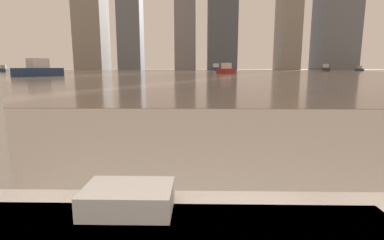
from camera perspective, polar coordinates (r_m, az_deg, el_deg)
The scene contains 11 objects.
towel_stack at distance 1.04m, azimuth -12.00°, elevation -14.38°, with size 0.29×0.20×0.08m.
harbor_water at distance 62.07m, azimuth 1.03°, elevation 9.13°, with size 180.00×110.00×0.01m.
harbor_boat_0 at distance 85.07m, azimuth 4.57°, elevation 9.82°, with size 2.42×5.46×1.98m.
harbor_boat_1 at distance 46.54m, azimuth 6.58°, elevation 9.47°, with size 3.25×4.50×1.61m.
harbor_boat_2 at distance 83.25m, azimuth 24.10°, elevation 8.94°, with size 3.02×5.09×1.80m.
harbor_boat_3 at distance 36.49m, azimuth -27.21°, elevation 8.47°, with size 3.87×5.31×1.90m.
harbor_boat_4 at distance 92.36m, azimuth 29.27°, elevation 8.45°, with size 1.84×3.65×1.31m.
harbor_boat_5 at distance 76.38m, azimuth -32.25°, elevation 8.15°, with size 2.77×3.99×1.42m.
skyline_tower_2 at distance 120.08m, azimuth -1.29°, elevation 20.26°, with size 8.04×6.14×44.62m.
skyline_tower_3 at distance 119.08m, azimuth 5.73°, elevation 16.09°, with size 10.88×10.96×27.28m.
skyline_tower_4 at distance 123.55m, azimuth 17.78°, elevation 15.83°, with size 7.04×13.26×28.90m.
Camera 1 is at (0.19, -0.06, 0.98)m, focal length 28.00 mm.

